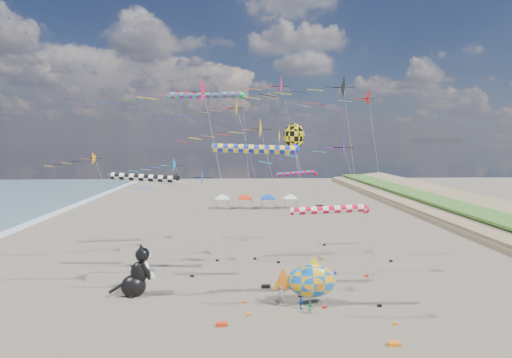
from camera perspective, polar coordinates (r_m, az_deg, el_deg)
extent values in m
plane|color=brown|center=(30.56, 3.21, -23.62)|extent=(260.00, 260.00, 0.00)
cone|color=black|center=(43.87, 13.31, 12.72)|extent=(2.52, 2.70, 2.78)
cylinder|color=#B2B2B2|center=(44.07, 14.44, -0.70)|extent=(2.30, 0.02, 20.50)
cube|color=black|center=(46.58, 15.50, -13.20)|extent=(0.36, 0.24, 0.20)
cone|color=blue|center=(35.57, -5.44, 0.42)|extent=(1.71, 1.83, 1.89)
cylinder|color=#B2B2B2|center=(36.52, -3.49, -8.78)|extent=(2.37, 0.02, 11.74)
cube|color=black|center=(38.35, -1.61, -17.15)|extent=(0.36, 0.24, 0.20)
cone|color=#FFA711|center=(36.76, 2.20, 7.22)|extent=(2.10, 2.24, 2.31)
cylinder|color=#B2B2B2|center=(37.53, 4.31, -5.08)|extent=(2.84, 0.02, 15.98)
cube|color=black|center=(39.92, 6.31, -16.25)|extent=(0.36, 0.24, 0.20)
cone|color=#E41344|center=(32.98, -4.66, 12.51)|extent=(2.66, 2.85, 2.94)
cylinder|color=#B2B2B2|center=(33.15, -2.82, -3.91)|extent=(2.00, 0.02, 18.91)
cube|color=black|center=(35.90, -1.07, -18.79)|extent=(0.36, 0.24, 0.20)
cone|color=#E9195D|center=(49.56, 5.03, 13.31)|extent=(2.56, 2.74, 2.83)
cylinder|color=#B2B2B2|center=(49.56, 7.20, 0.76)|extent=(4.00, 0.02, 21.64)
cube|color=black|center=(51.92, 9.26, -11.11)|extent=(0.36, 0.24, 0.20)
cone|color=gold|center=(47.44, -1.52, 10.13)|extent=(2.31, 2.47, 2.55)
cylinder|color=#B2B2B2|center=(47.69, 0.90, -1.15)|extent=(4.01, 0.02, 18.71)
cube|color=black|center=(49.78, 3.23, -11.77)|extent=(0.36, 0.24, 0.20)
cone|color=red|center=(50.37, 17.47, 11.11)|extent=(2.16, 2.31, 2.38)
cylinder|color=#B2B2B2|center=(50.66, 18.10, -0.28)|extent=(1.82, 0.02, 20.02)
cube|color=black|center=(52.85, 18.71, -11.03)|extent=(0.36, 0.24, 0.20)
cone|color=#0F76C7|center=(48.85, -9.39, 2.04)|extent=(1.98, 2.12, 2.18)
cylinder|color=#B2B2B2|center=(49.41, -7.47, -4.90)|extent=(3.16, 0.02, 12.00)
cube|color=black|center=(50.70, -5.58, -11.47)|extent=(0.36, 0.24, 0.20)
cone|color=#54219D|center=(31.85, 14.30, 4.47)|extent=(1.68, 1.80, 1.85)
cylinder|color=#B2B2B2|center=(33.29, 16.85, -8.07)|extent=(3.45, 0.02, 14.39)
cube|color=black|center=(36.16, 19.22, -18.92)|extent=(0.36, 0.24, 0.20)
cone|color=orange|center=(48.75, -19.99, 2.87)|extent=(1.63, 1.74, 1.79)
cylinder|color=#B2B2B2|center=(49.14, -18.59, -4.65)|extent=(2.08, 0.02, 12.92)
cube|color=black|center=(50.35, -17.21, -11.81)|extent=(0.36, 0.24, 0.20)
cylinder|color=red|center=(55.89, 5.71, 0.79)|extent=(5.36, 0.59, 0.59)
sphere|color=red|center=(56.35, 8.41, 0.79)|extent=(0.61, 0.61, 0.61)
cylinder|color=#B2B2B2|center=(57.15, 9.08, -4.36)|extent=(1.52, 0.02, 10.32)
cube|color=black|center=(58.37, 9.73, -9.24)|extent=(0.36, 0.24, 0.20)
cylinder|color=red|center=(35.40, 10.29, -4.33)|extent=(6.62, 0.68, 0.68)
sphere|color=red|center=(36.29, 15.39, -4.20)|extent=(0.71, 0.71, 0.71)
cylinder|color=#B2B2B2|center=(37.51, 16.33, -10.87)|extent=(1.52, 0.02, 8.88)
cube|color=black|center=(39.18, 17.23, -16.90)|extent=(0.36, 0.24, 0.20)
cylinder|color=#1527D4|center=(39.73, -0.29, 4.32)|extent=(8.30, 0.87, 0.87)
sphere|color=#1527D4|center=(40.12, 5.66, 4.30)|extent=(0.91, 0.91, 0.91)
cylinder|color=#B2B2B2|center=(40.99, 6.61, -5.57)|extent=(1.52, 0.02, 14.05)
cube|color=black|center=(42.98, 7.52, -14.65)|extent=(0.36, 0.24, 0.20)
cylinder|color=black|center=(44.04, -15.69, 0.18)|extent=(6.84, 0.75, 0.75)
sphere|color=black|center=(43.40, -11.29, 0.20)|extent=(0.79, 0.79, 0.79)
cylinder|color=#B2B2B2|center=(44.13, -10.18, -6.89)|extent=(1.52, 0.02, 10.95)
cube|color=black|center=(45.49, -9.10, -13.52)|extent=(0.36, 0.24, 0.20)
cylinder|color=#1B9957|center=(49.38, -7.26, 11.77)|extent=(8.95, 0.77, 0.77)
sphere|color=#1B9957|center=(49.25, -1.95, 11.83)|extent=(0.81, 0.81, 0.81)
cylinder|color=#B2B2B2|center=(49.19, -1.04, -0.01)|extent=(1.52, 0.02, 20.31)
cube|color=black|center=(51.17, -0.16, -11.28)|extent=(0.36, 0.24, 0.20)
ellipsoid|color=yellow|center=(41.83, 5.45, 6.09)|extent=(2.20, 0.40, 2.64)
cone|color=yellow|center=(41.64, 3.39, 6.11)|extent=(0.12, 1.80, 1.80)
cylinder|color=#B2B2B2|center=(41.62, 6.92, -4.52)|extent=(2.03, 2.03, 15.33)
cube|color=black|center=(42.82, 8.39, -14.74)|extent=(0.36, 0.24, 0.20)
ellipsoid|color=blue|center=(37.75, 7.96, -14.22)|extent=(4.70, 2.19, 3.05)
cone|color=orange|center=(37.37, 3.85, -14.39)|extent=(2.24, 0.30, 2.24)
cone|color=yellow|center=(37.31, 8.30, -12.00)|extent=(1.63, 0.23, 1.63)
cylinder|color=#B2B2B2|center=(37.98, 9.79, -16.28)|extent=(0.27, 1.04, 1.68)
cube|color=red|center=(37.78, 9.78, -17.59)|extent=(0.36, 0.24, 0.20)
imported|color=slate|center=(37.43, 3.61, -16.36)|extent=(0.70, 0.47, 1.88)
imported|color=#1D804A|center=(36.29, 7.73, -17.74)|extent=(0.61, 0.50, 1.16)
imported|color=#234DB1|center=(37.16, 6.44, -17.18)|extent=(0.61, 0.69, 1.12)
cube|color=orange|center=(32.91, 19.15, -21.38)|extent=(0.90, 0.44, 0.30)
cube|color=black|center=(41.88, 1.42, -15.08)|extent=(0.90, 0.44, 0.30)
cube|color=#1218BD|center=(46.48, 10.80, -13.07)|extent=(0.90, 0.44, 0.30)
cube|color=red|center=(34.23, -4.91, -19.99)|extent=(0.90, 0.44, 0.30)
cube|color=silver|center=(87.52, -4.83, -2.82)|extent=(3.00, 3.00, 0.15)
pyramid|color=silver|center=(87.37, -4.83, -2.14)|extent=(4.20, 4.20, 1.00)
cylinder|color=#999999|center=(86.47, -5.71, -3.70)|extent=(0.08, 0.08, 2.20)
cylinder|color=#999999|center=(86.37, -3.99, -3.70)|extent=(0.08, 0.08, 2.20)
cylinder|color=#999999|center=(89.03, -5.63, -3.44)|extent=(0.08, 0.08, 2.20)
cylinder|color=#999999|center=(88.94, -3.95, -3.43)|extent=(0.08, 0.08, 2.20)
cube|color=red|center=(87.48, -1.55, -2.81)|extent=(3.00, 3.00, 0.15)
pyramid|color=red|center=(87.34, -1.55, -2.13)|extent=(4.20, 4.20, 1.00)
cylinder|color=#999999|center=(86.36, -2.39, -3.69)|extent=(0.08, 0.08, 2.20)
cylinder|color=#999999|center=(86.41, -0.66, -3.68)|extent=(0.08, 0.08, 2.20)
cylinder|color=#999999|center=(88.92, -2.40, -3.43)|extent=(0.08, 0.08, 2.20)
cylinder|color=#999999|center=(88.98, -0.73, -3.42)|extent=(0.08, 0.08, 2.20)
cube|color=#133CBF|center=(87.73, 1.72, -2.79)|extent=(3.00, 3.00, 0.15)
pyramid|color=#133CBF|center=(87.59, 1.72, -2.11)|extent=(4.20, 4.20, 1.00)
cylinder|color=#999999|center=(86.53, 0.93, -3.67)|extent=(0.08, 0.08, 2.20)
cylinder|color=#999999|center=(86.74, 2.64, -3.65)|extent=(0.08, 0.08, 2.20)
cylinder|color=#999999|center=(89.10, 0.82, -3.40)|extent=(0.08, 0.08, 2.20)
cylinder|color=#999999|center=(89.30, 2.49, -3.39)|extent=(0.08, 0.08, 2.20)
cube|color=white|center=(88.27, 4.96, -2.75)|extent=(3.00, 3.00, 0.15)
pyramid|color=white|center=(88.12, 4.97, -2.08)|extent=(4.20, 4.20, 1.00)
cylinder|color=#999999|center=(87.00, 4.22, -3.63)|extent=(0.08, 0.08, 2.20)
cylinder|color=#999999|center=(87.35, 5.92, -3.61)|extent=(0.08, 0.08, 2.20)
cylinder|color=#999999|center=(89.55, 4.02, -3.37)|extent=(0.08, 0.08, 2.20)
cylinder|color=#999999|center=(89.89, 5.67, -3.35)|extent=(0.08, 0.08, 2.20)
imported|color=#26262D|center=(87.68, 9.32, -3.96)|extent=(3.47, 1.50, 1.17)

